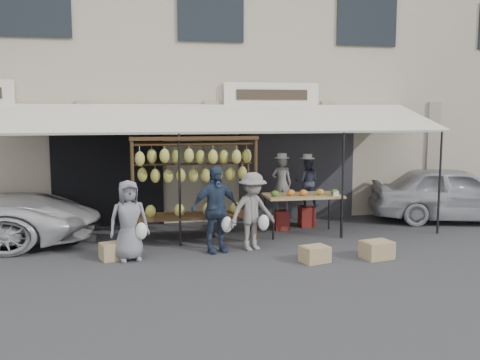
{
  "coord_description": "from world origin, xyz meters",
  "views": [
    {
      "loc": [
        -1.91,
        -9.56,
        2.72
      ],
      "look_at": [
        0.3,
        1.4,
        1.3
      ],
      "focal_mm": 40.0,
      "sensor_mm": 36.0,
      "label": 1
    }
  ],
  "objects_px": {
    "vendor_left": "(282,184)",
    "crate_far": "(115,251)",
    "customer_mid": "(215,209)",
    "produce_table": "(303,196)",
    "crate_near_a": "(315,254)",
    "customer_left": "(129,220)",
    "sedan": "(455,194)",
    "banana_rack": "(194,168)",
    "crate_near_b": "(377,250)",
    "vendor_right": "(307,182)",
    "customer_right": "(252,211)"
  },
  "relations": [
    {
      "from": "banana_rack",
      "to": "customer_right",
      "type": "height_order",
      "value": "banana_rack"
    },
    {
      "from": "banana_rack",
      "to": "vendor_left",
      "type": "height_order",
      "value": "banana_rack"
    },
    {
      "from": "customer_mid",
      "to": "customer_right",
      "type": "relative_size",
      "value": 1.1
    },
    {
      "from": "vendor_right",
      "to": "banana_rack",
      "type": "bearing_deg",
      "value": 38.44
    },
    {
      "from": "customer_mid",
      "to": "crate_near_a",
      "type": "relative_size",
      "value": 3.49
    },
    {
      "from": "vendor_right",
      "to": "customer_right",
      "type": "relative_size",
      "value": 0.76
    },
    {
      "from": "banana_rack",
      "to": "crate_near_b",
      "type": "xyz_separation_m",
      "value": [
        3.21,
        -1.97,
        -1.41
      ]
    },
    {
      "from": "customer_left",
      "to": "crate_far",
      "type": "relative_size",
      "value": 2.95
    },
    {
      "from": "customer_left",
      "to": "produce_table",
      "type": "bearing_deg",
      "value": 6.77
    },
    {
      "from": "crate_near_b",
      "to": "sedan",
      "type": "bearing_deg",
      "value": 39.4
    },
    {
      "from": "vendor_left",
      "to": "crate_far",
      "type": "xyz_separation_m",
      "value": [
        -3.74,
        -1.82,
        -0.93
      ]
    },
    {
      "from": "banana_rack",
      "to": "vendor_left",
      "type": "xyz_separation_m",
      "value": [
        2.13,
        0.78,
        -0.49
      ]
    },
    {
      "from": "customer_right",
      "to": "sedan",
      "type": "xyz_separation_m",
      "value": [
        5.59,
        1.74,
        -0.08
      ]
    },
    {
      "from": "crate_far",
      "to": "vendor_right",
      "type": "bearing_deg",
      "value": 24.74
    },
    {
      "from": "customer_right",
      "to": "crate_far",
      "type": "height_order",
      "value": "customer_right"
    },
    {
      "from": "customer_left",
      "to": "customer_mid",
      "type": "distance_m",
      "value": 1.67
    },
    {
      "from": "customer_right",
      "to": "crate_near_a",
      "type": "height_order",
      "value": "customer_right"
    },
    {
      "from": "vendor_left",
      "to": "crate_near_a",
      "type": "bearing_deg",
      "value": 98.35
    },
    {
      "from": "vendor_left",
      "to": "crate_far",
      "type": "relative_size",
      "value": 2.48
    },
    {
      "from": "produce_table",
      "to": "vendor_right",
      "type": "relative_size",
      "value": 1.43
    },
    {
      "from": "customer_left",
      "to": "crate_far",
      "type": "xyz_separation_m",
      "value": [
        -0.27,
        0.13,
        -0.59
      ]
    },
    {
      "from": "customer_mid",
      "to": "crate_near_b",
      "type": "relative_size",
      "value": 3.12
    },
    {
      "from": "customer_mid",
      "to": "crate_far",
      "type": "xyz_separation_m",
      "value": [
        -1.92,
        -0.13,
        -0.7
      ]
    },
    {
      "from": "customer_right",
      "to": "crate_far",
      "type": "distance_m",
      "value": 2.74
    },
    {
      "from": "banana_rack",
      "to": "crate_near_a",
      "type": "bearing_deg",
      "value": -44.82
    },
    {
      "from": "banana_rack",
      "to": "crate_near_a",
      "type": "relative_size",
      "value": 5.34
    },
    {
      "from": "crate_near_a",
      "to": "crate_far",
      "type": "xyz_separation_m",
      "value": [
        -3.6,
        0.93,
        0.01
      ]
    },
    {
      "from": "crate_near_b",
      "to": "vendor_right",
      "type": "bearing_deg",
      "value": 97.46
    },
    {
      "from": "customer_mid",
      "to": "crate_near_a",
      "type": "xyz_separation_m",
      "value": [
        1.68,
        -1.06,
        -0.7
      ]
    },
    {
      "from": "vendor_left",
      "to": "vendor_right",
      "type": "distance_m",
      "value": 0.72
    },
    {
      "from": "customer_mid",
      "to": "crate_near_b",
      "type": "bearing_deg",
      "value": -34.55
    },
    {
      "from": "vendor_left",
      "to": "customer_mid",
      "type": "distance_m",
      "value": 2.49
    },
    {
      "from": "crate_near_a",
      "to": "crate_far",
      "type": "relative_size",
      "value": 0.96
    },
    {
      "from": "produce_table",
      "to": "crate_near_a",
      "type": "xyz_separation_m",
      "value": [
        -0.47,
        -2.16,
        -0.72
      ]
    },
    {
      "from": "customer_left",
      "to": "crate_near_b",
      "type": "bearing_deg",
      "value": -22.93
    },
    {
      "from": "vendor_right",
      "to": "crate_near_a",
      "type": "relative_size",
      "value": 2.43
    },
    {
      "from": "crate_far",
      "to": "customer_right",
      "type": "bearing_deg",
      "value": 3.3
    },
    {
      "from": "produce_table",
      "to": "customer_left",
      "type": "bearing_deg",
      "value": -160.29
    },
    {
      "from": "produce_table",
      "to": "crate_near_b",
      "type": "height_order",
      "value": "produce_table"
    },
    {
      "from": "produce_table",
      "to": "customer_mid",
      "type": "bearing_deg",
      "value": -152.8
    },
    {
      "from": "customer_mid",
      "to": "sedan",
      "type": "bearing_deg",
      "value": 1.1
    },
    {
      "from": "customer_left",
      "to": "banana_rack",
      "type": "bearing_deg",
      "value": 28.3
    },
    {
      "from": "banana_rack",
      "to": "customer_right",
      "type": "bearing_deg",
      "value": -40.0
    },
    {
      "from": "vendor_left",
      "to": "customer_left",
      "type": "relative_size",
      "value": 0.84
    },
    {
      "from": "vendor_right",
      "to": "crate_near_a",
      "type": "distance_m",
      "value": 3.22
    },
    {
      "from": "vendor_right",
      "to": "crate_far",
      "type": "relative_size",
      "value": 2.34
    },
    {
      "from": "customer_right",
      "to": "crate_near_b",
      "type": "relative_size",
      "value": 2.84
    },
    {
      "from": "sedan",
      "to": "crate_near_a",
      "type": "bearing_deg",
      "value": 137.53
    },
    {
      "from": "vendor_right",
      "to": "customer_right",
      "type": "distance_m",
      "value": 2.6
    },
    {
      "from": "customer_mid",
      "to": "sedan",
      "type": "height_order",
      "value": "customer_mid"
    }
  ]
}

